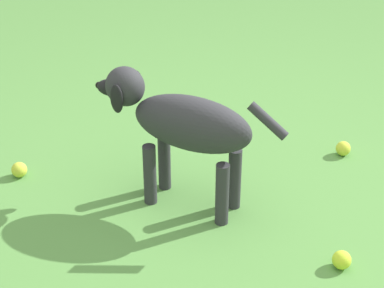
{
  "coord_description": "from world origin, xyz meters",
  "views": [
    {
      "loc": [
        1.06,
        1.65,
        1.44
      ],
      "look_at": [
        0.23,
        -0.23,
        0.27
      ],
      "focal_mm": 58.91,
      "sensor_mm": 36.0,
      "label": 1
    }
  ],
  "objects_px": {
    "dog": "(181,123)",
    "tennis_ball_0": "(342,260)",
    "tennis_ball_1": "(19,170)",
    "tennis_ball_2": "(343,148)"
  },
  "relations": [
    {
      "from": "dog",
      "to": "tennis_ball_1",
      "type": "xyz_separation_m",
      "value": [
        0.56,
        -0.45,
        -0.32
      ]
    },
    {
      "from": "tennis_ball_0",
      "to": "tennis_ball_1",
      "type": "bearing_deg",
      "value": -49.24
    },
    {
      "from": "tennis_ball_0",
      "to": "tennis_ball_2",
      "type": "bearing_deg",
      "value": -126.26
    },
    {
      "from": "tennis_ball_0",
      "to": "tennis_ball_1",
      "type": "xyz_separation_m",
      "value": [
        0.9,
        -1.04,
        0.0
      ]
    },
    {
      "from": "tennis_ball_1",
      "to": "tennis_ball_2",
      "type": "relative_size",
      "value": 1.0
    },
    {
      "from": "dog",
      "to": "tennis_ball_0",
      "type": "relative_size",
      "value": 9.58
    },
    {
      "from": "tennis_ball_0",
      "to": "tennis_ball_2",
      "type": "xyz_separation_m",
      "value": [
        -0.46,
        -0.63,
        0.0
      ]
    },
    {
      "from": "tennis_ball_0",
      "to": "tennis_ball_1",
      "type": "distance_m",
      "value": 1.38
    },
    {
      "from": "dog",
      "to": "tennis_ball_0",
      "type": "xyz_separation_m",
      "value": [
        -0.34,
        0.59,
        -0.32
      ]
    },
    {
      "from": "dog",
      "to": "tennis_ball_2",
      "type": "relative_size",
      "value": 9.58
    }
  ]
}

